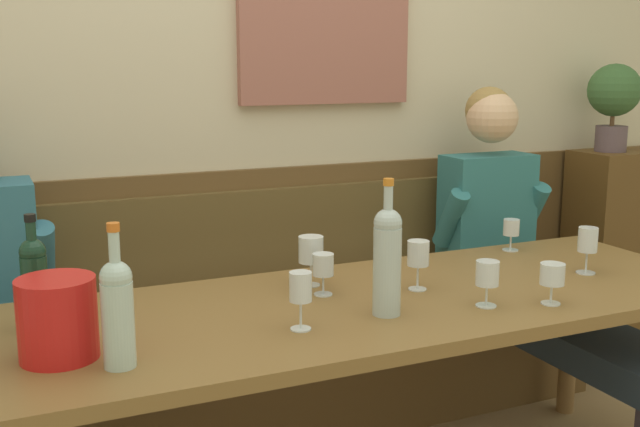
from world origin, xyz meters
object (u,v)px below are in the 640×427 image
at_px(wine_bottle_clear_water, 387,258).
at_px(wine_glass_mid_left, 311,252).
at_px(wine_glass_mid_right, 418,256).
at_px(wine_glass_center_rear, 588,242).
at_px(wine_bottle_green_tall, 117,309).
at_px(potted_plant, 614,97).
at_px(wine_glass_by_bottle, 323,267).
at_px(wine_glass_near_bucket, 487,276).
at_px(person_right_seat, 538,267).
at_px(wine_bottle_amber_mid, 35,280).
at_px(wine_glass_right_end, 511,229).
at_px(wall_bench, 270,364).
at_px(ice_bucket, 58,319).
at_px(wine_glass_center_front, 552,276).
at_px(wine_glass_left_end, 301,289).
at_px(dining_table, 347,325).

xyz_separation_m(wine_bottle_clear_water, wine_glass_mid_left, (-0.08, 0.35, -0.06)).
distance_m(wine_glass_mid_right, wine_glass_center_rear, 0.62).
xyz_separation_m(wine_bottle_green_tall, potted_plant, (2.41, 0.93, 0.40)).
relative_size(wine_glass_by_bottle, wine_glass_mid_left, 0.81).
relative_size(wine_bottle_green_tall, wine_glass_near_bucket, 2.52).
bearing_deg(wine_glass_near_bucket, wine_glass_mid_right, 113.02).
height_order(person_right_seat, wine_bottle_amber_mid, person_right_seat).
distance_m(wine_glass_mid_right, wine_glass_near_bucket, 0.25).
height_order(wine_bottle_green_tall, wine_glass_right_end, wine_bottle_green_tall).
bearing_deg(wall_bench, wine_bottle_amber_mid, -147.81).
distance_m(wine_bottle_clear_water, wine_glass_by_bottle, 0.27).
relative_size(ice_bucket, wine_bottle_green_tall, 0.58).
bearing_deg(wine_bottle_amber_mid, person_right_seat, 5.79).
bearing_deg(wine_glass_center_rear, wine_glass_center_front, -147.28).
height_order(wine_bottle_green_tall, wine_glass_center_front, wine_bottle_green_tall).
relative_size(person_right_seat, wine_bottle_green_tall, 3.86).
bearing_deg(wine_glass_right_end, wine_bottle_green_tall, -160.88).
xyz_separation_m(wall_bench, wine_glass_left_end, (-0.22, -0.84, 0.56)).
bearing_deg(wine_bottle_green_tall, ice_bucket, 137.32).
bearing_deg(dining_table, wine_glass_left_end, -143.66).
relative_size(wine_glass_mid_right, wine_glass_near_bucket, 1.15).
distance_m(person_right_seat, wine_glass_by_bottle, 1.06).
bearing_deg(wine_bottle_green_tall, wine_glass_center_rear, 6.31).
relative_size(wine_bottle_amber_mid, wine_glass_right_end, 2.59).
relative_size(ice_bucket, wine_glass_center_front, 1.61).
bearing_deg(wine_glass_by_bottle, wall_bench, 86.47).
xyz_separation_m(wine_glass_left_end, potted_plant, (1.93, 0.87, 0.43)).
bearing_deg(person_right_seat, wine_bottle_clear_water, -153.48).
height_order(wine_glass_left_end, wine_glass_right_end, wine_glass_left_end).
relative_size(wall_bench, wine_glass_by_bottle, 21.61).
height_order(ice_bucket, wine_glass_right_end, ice_bucket).
bearing_deg(wine_glass_near_bucket, dining_table, 150.37).
bearing_deg(wine_glass_center_front, wine_glass_mid_right, 134.62).
bearing_deg(wine_bottle_clear_water, wine_glass_mid_right, 39.50).
height_order(ice_bucket, wine_glass_mid_right, ice_bucket).
distance_m(wall_bench, potted_plant, 1.98).
relative_size(wine_glass_near_bucket, potted_plant, 0.34).
bearing_deg(wine_bottle_green_tall, wine_glass_right_end, 19.12).
height_order(wine_glass_mid_left, wine_glass_center_front, wine_glass_mid_left).
bearing_deg(wine_bottle_clear_water, person_right_seat, 26.52).
bearing_deg(wine_bottle_green_tall, wine_glass_by_bottle, 25.41).
xyz_separation_m(wine_glass_near_bucket, potted_plant, (1.35, 0.91, 0.45)).
distance_m(wine_glass_center_front, wine_glass_center_rear, 0.40).
xyz_separation_m(wine_bottle_amber_mid, wine_glass_left_end, (0.64, -0.30, -0.02)).
relative_size(wine_glass_mid_right, wine_glass_center_rear, 0.99).
height_order(wine_bottle_amber_mid, wine_bottle_clear_water, wine_bottle_clear_water).
distance_m(wine_glass_mid_right, wine_glass_mid_left, 0.34).
height_order(dining_table, wine_glass_mid_right, wine_glass_mid_right).
distance_m(wall_bench, wine_bottle_clear_water, 1.03).
height_order(wine_bottle_clear_water, wine_glass_center_front, wine_bottle_clear_water).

